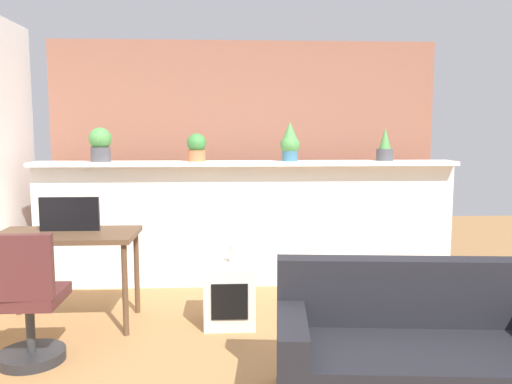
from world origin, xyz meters
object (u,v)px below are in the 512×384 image
(potted_plant_3, at_px, (385,147))
(couch, at_px, (417,361))
(tv_monitor, at_px, (70,214))
(office_chair, at_px, (26,308))
(potted_plant_1, at_px, (197,147))
(vase_on_shelf, at_px, (234,253))
(potted_plant_2, at_px, (290,142))
(potted_plant_0, at_px, (100,144))
(desk, at_px, (66,243))
(side_cube_shelf, at_px, (230,294))

(potted_plant_3, height_order, couch, potted_plant_3)
(tv_monitor, xyz_separation_m, office_chair, (-0.06, -0.81, -0.50))
(potted_plant_1, distance_m, vase_on_shelf, 1.35)
(potted_plant_1, relative_size, potted_plant_2, 0.71)
(potted_plant_0, bearing_deg, desk, -93.59)
(potted_plant_2, distance_m, vase_on_shelf, 1.44)
(tv_monitor, bearing_deg, couch, -32.57)
(office_chair, height_order, vase_on_shelf, office_chair)
(potted_plant_2, xyz_separation_m, office_chair, (-1.93, -1.71, -1.05))
(tv_monitor, bearing_deg, vase_on_shelf, -4.66)
(potted_plant_3, relative_size, desk, 0.30)
(tv_monitor, relative_size, side_cube_shelf, 0.94)
(potted_plant_3, distance_m, side_cube_shelf, 2.20)
(potted_plant_3, relative_size, side_cube_shelf, 0.65)
(potted_plant_1, height_order, couch, potted_plant_1)
(potted_plant_2, height_order, office_chair, potted_plant_2)
(potted_plant_0, distance_m, potted_plant_2, 1.82)
(potted_plant_1, xyz_separation_m, tv_monitor, (-0.97, -0.91, -0.50))
(potted_plant_2, bearing_deg, potted_plant_3, 1.97)
(side_cube_shelf, bearing_deg, potted_plant_2, 60.14)
(potted_plant_1, xyz_separation_m, side_cube_shelf, (0.31, -1.04, -1.14))
(potted_plant_2, xyz_separation_m, side_cube_shelf, (-0.60, -1.04, -1.19))
(potted_plant_2, xyz_separation_m, vase_on_shelf, (-0.56, -1.01, -0.86))
(potted_plant_1, bearing_deg, side_cube_shelf, -73.32)
(potted_plant_3, height_order, office_chair, potted_plant_3)
(potted_plant_1, distance_m, couch, 2.96)
(tv_monitor, bearing_deg, potted_plant_1, 43.18)
(potted_plant_0, bearing_deg, office_chair, -93.65)
(potted_plant_2, relative_size, office_chair, 0.42)
(side_cube_shelf, xyz_separation_m, vase_on_shelf, (0.04, 0.03, 0.32))
(potted_plant_3, distance_m, couch, 2.70)
(potted_plant_0, xyz_separation_m, couch, (2.27, -2.36, -1.14))
(potted_plant_1, distance_m, tv_monitor, 1.42)
(potted_plant_0, distance_m, tv_monitor, 1.03)
(potted_plant_2, height_order, desk, potted_plant_2)
(potted_plant_0, distance_m, office_chair, 1.98)
(potted_plant_0, height_order, tv_monitor, potted_plant_0)
(couch, bearing_deg, potted_plant_2, 100.61)
(potted_plant_0, bearing_deg, vase_on_shelf, -37.94)
(side_cube_shelf, bearing_deg, tv_monitor, 173.82)
(desk, height_order, tv_monitor, tv_monitor)
(potted_plant_0, xyz_separation_m, vase_on_shelf, (1.26, -0.99, -0.85))
(potted_plant_2, xyz_separation_m, tv_monitor, (-1.87, -0.90, -0.55))
(potted_plant_0, relative_size, potted_plant_1, 1.21)
(office_chair, xyz_separation_m, vase_on_shelf, (1.37, 0.70, 0.18))
(office_chair, bearing_deg, potted_plant_0, 86.35)
(desk, bearing_deg, potted_plant_1, 45.28)
(couch, bearing_deg, desk, 148.98)
(office_chair, bearing_deg, potted_plant_1, 59.19)
(potted_plant_0, height_order, potted_plant_3, potted_plant_0)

